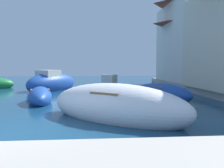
{
  "coord_description": "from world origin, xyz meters",
  "views": [
    {
      "loc": [
        2.68,
        -6.9,
        2.06
      ],
      "look_at": [
        3.97,
        9.05,
        0.79
      ],
      "focal_mm": 37.81,
      "sensor_mm": 36.0,
      "label": 1
    }
  ],
  "objects_px": {
    "moored_boat_2": "(115,107)",
    "moored_boat_8": "(161,94)",
    "waterfront_building_annex": "(198,37)",
    "moored_boat_0": "(40,97)",
    "moored_boat_7": "(52,83)",
    "waterfront_building_far": "(196,47)",
    "moored_boat_4": "(111,87)"
  },
  "relations": [
    {
      "from": "waterfront_building_annex",
      "to": "waterfront_building_far",
      "type": "relative_size",
      "value": 1.1
    },
    {
      "from": "moored_boat_0",
      "to": "waterfront_building_annex",
      "type": "height_order",
      "value": "waterfront_building_annex"
    },
    {
      "from": "moored_boat_0",
      "to": "moored_boat_7",
      "type": "xyz_separation_m",
      "value": [
        -0.51,
        6.79,
        0.26
      ]
    },
    {
      "from": "moored_boat_8",
      "to": "waterfront_building_far",
      "type": "height_order",
      "value": "waterfront_building_far"
    },
    {
      "from": "moored_boat_7",
      "to": "waterfront_building_annex",
      "type": "bearing_deg",
      "value": -46.89
    },
    {
      "from": "waterfront_building_far",
      "to": "moored_boat_2",
      "type": "bearing_deg",
      "value": -123.47
    },
    {
      "from": "moored_boat_7",
      "to": "waterfront_building_far",
      "type": "height_order",
      "value": "waterfront_building_far"
    },
    {
      "from": "moored_boat_8",
      "to": "waterfront_building_far",
      "type": "distance_m",
      "value": 11.82
    },
    {
      "from": "moored_boat_2",
      "to": "moored_boat_8",
      "type": "xyz_separation_m",
      "value": [
        3.24,
        4.94,
        -0.14
      ]
    },
    {
      "from": "moored_boat_4",
      "to": "waterfront_building_annex",
      "type": "relative_size",
      "value": 0.33
    },
    {
      "from": "moored_boat_0",
      "to": "moored_boat_8",
      "type": "relative_size",
      "value": 0.94
    },
    {
      "from": "moored_boat_8",
      "to": "waterfront_building_annex",
      "type": "distance_m",
      "value": 11.86
    },
    {
      "from": "moored_boat_4",
      "to": "moored_boat_8",
      "type": "xyz_separation_m",
      "value": [
        2.68,
        -4.22,
        -0.02
      ]
    },
    {
      "from": "moored_boat_0",
      "to": "moored_boat_4",
      "type": "bearing_deg",
      "value": -52.88
    },
    {
      "from": "moored_boat_4",
      "to": "moored_boat_8",
      "type": "relative_size",
      "value": 0.75
    },
    {
      "from": "moored_boat_2",
      "to": "waterfront_building_far",
      "type": "distance_m",
      "value": 17.52
    },
    {
      "from": "waterfront_building_annex",
      "to": "moored_boat_4",
      "type": "bearing_deg",
      "value": -151.67
    },
    {
      "from": "moored_boat_4",
      "to": "waterfront_building_far",
      "type": "distance_m",
      "value": 10.9
    },
    {
      "from": "moored_boat_7",
      "to": "moored_boat_0",
      "type": "bearing_deg",
      "value": -144.06
    },
    {
      "from": "moored_boat_2",
      "to": "waterfront_building_annex",
      "type": "xyz_separation_m",
      "value": [
        9.48,
        13.97,
        4.36
      ]
    },
    {
      "from": "moored_boat_2",
      "to": "moored_boat_8",
      "type": "bearing_deg",
      "value": 95.06
    },
    {
      "from": "moored_boat_8",
      "to": "waterfront_building_annex",
      "type": "relative_size",
      "value": 0.44
    },
    {
      "from": "moored_boat_4",
      "to": "moored_boat_7",
      "type": "xyz_separation_m",
      "value": [
        -4.83,
        2.02,
        0.2
      ]
    },
    {
      "from": "moored_boat_7",
      "to": "moored_boat_4",
      "type": "bearing_deg",
      "value": -81.06
    },
    {
      "from": "moored_boat_0",
      "to": "waterfront_building_far",
      "type": "xyz_separation_m",
      "value": [
        13.24,
        9.94,
        3.6
      ]
    },
    {
      "from": "moored_boat_8",
      "to": "moored_boat_4",
      "type": "bearing_deg",
      "value": -11.02
    },
    {
      "from": "moored_boat_2",
      "to": "waterfront_building_annex",
      "type": "bearing_deg",
      "value": 94.2
    },
    {
      "from": "moored_boat_7",
      "to": "moored_boat_8",
      "type": "relative_size",
      "value": 1.49
    },
    {
      "from": "moored_boat_2",
      "to": "moored_boat_7",
      "type": "xyz_separation_m",
      "value": [
        -4.27,
        11.18,
        0.08
      ]
    },
    {
      "from": "moored_boat_2",
      "to": "waterfront_building_far",
      "type": "xyz_separation_m",
      "value": [
        9.48,
        14.33,
        3.42
      ]
    },
    {
      "from": "waterfront_building_far",
      "to": "moored_boat_8",
      "type": "bearing_deg",
      "value": -123.57
    },
    {
      "from": "moored_boat_0",
      "to": "moored_boat_7",
      "type": "relative_size",
      "value": 0.63
    }
  ]
}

